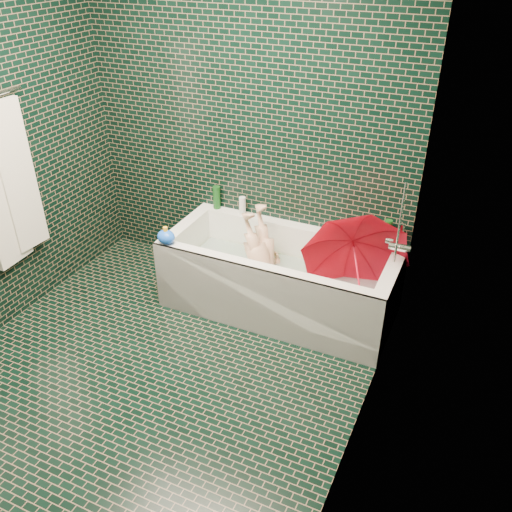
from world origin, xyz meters
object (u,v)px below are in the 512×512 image
at_px(child, 265,268).
at_px(bath_toy, 166,237).
at_px(bathtub, 279,285).
at_px(umbrella, 357,269).
at_px(rubber_duck, 376,238).

distance_m(child, bath_toy, 0.77).
height_order(child, bath_toy, bath_toy).
bearing_deg(bathtub, child, 168.98).
bearing_deg(bathtub, umbrella, -4.32).
bearing_deg(child, bathtub, 90.42).
height_order(bathtub, child, bathtub).
bearing_deg(bath_toy, umbrella, 0.11).
distance_m(umbrella, bath_toy, 1.37).
relative_size(bathtub, bath_toy, 11.16).
distance_m(bathtub, bath_toy, 0.91).
relative_size(bathtub, rubber_duck, 15.06).
bearing_deg(bath_toy, child, 17.17).
bearing_deg(rubber_duck, umbrella, -108.97).
relative_size(umbrella, bath_toy, 4.72).
bearing_deg(bath_toy, rubber_duck, 13.70).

